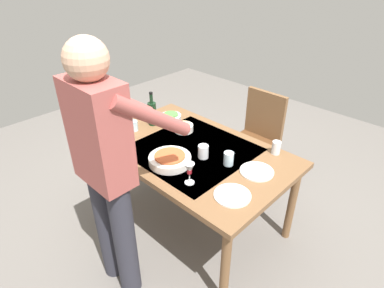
{
  "coord_description": "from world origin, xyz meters",
  "views": [
    {
      "loc": [
        -1.43,
        1.48,
        2.01
      ],
      "look_at": [
        0.0,
        0.0,
        0.77
      ],
      "focal_mm": 30.1,
      "sensor_mm": 36.0,
      "label": 1
    }
  ],
  "objects_px": {
    "water_cup_near_left": "(229,159)",
    "side_bowl_bread": "(184,127)",
    "water_cup_near_right": "(134,126)",
    "person_server": "(107,166)",
    "dinner_plate_near": "(232,195)",
    "wine_glass_left": "(189,170)",
    "chair_near": "(257,134)",
    "water_cup_far_right": "(276,148)",
    "serving_bowl_pasta": "(170,159)",
    "wine_bottle": "(152,113)",
    "water_cup_far_left": "(203,152)",
    "dinner_plate_far": "(257,171)",
    "dining_table": "(192,157)",
    "side_bowl_salad": "(171,117)"
  },
  "relations": [
    {
      "from": "water_cup_near_left",
      "to": "side_bowl_bread",
      "type": "relative_size",
      "value": 0.61
    },
    {
      "from": "water_cup_near_right",
      "to": "side_bowl_bread",
      "type": "height_order",
      "value": "water_cup_near_right"
    },
    {
      "from": "person_server",
      "to": "dinner_plate_near",
      "type": "bearing_deg",
      "value": -134.13
    },
    {
      "from": "wine_glass_left",
      "to": "side_bowl_bread",
      "type": "relative_size",
      "value": 0.94
    },
    {
      "from": "chair_near",
      "to": "water_cup_far_right",
      "type": "relative_size",
      "value": 9.15
    },
    {
      "from": "chair_near",
      "to": "serving_bowl_pasta",
      "type": "xyz_separation_m",
      "value": [
        0.02,
        1.09,
        0.23
      ]
    },
    {
      "from": "wine_bottle",
      "to": "water_cup_far_left",
      "type": "bearing_deg",
      "value": 173.03
    },
    {
      "from": "person_server",
      "to": "water_cup_far_left",
      "type": "bearing_deg",
      "value": -96.82
    },
    {
      "from": "dinner_plate_near",
      "to": "wine_glass_left",
      "type": "bearing_deg",
      "value": 17.45
    },
    {
      "from": "side_bowl_bread",
      "to": "wine_glass_left",
      "type": "bearing_deg",
      "value": 138.45
    },
    {
      "from": "wine_bottle",
      "to": "water_cup_near_right",
      "type": "distance_m",
      "value": 0.19
    },
    {
      "from": "water_cup_far_right",
      "to": "serving_bowl_pasta",
      "type": "height_order",
      "value": "water_cup_far_right"
    },
    {
      "from": "chair_near",
      "to": "serving_bowl_pasta",
      "type": "relative_size",
      "value": 3.03
    },
    {
      "from": "side_bowl_bread",
      "to": "dinner_plate_far",
      "type": "height_order",
      "value": "side_bowl_bread"
    },
    {
      "from": "water_cup_far_right",
      "to": "side_bowl_bread",
      "type": "height_order",
      "value": "water_cup_far_right"
    },
    {
      "from": "water_cup_near_left",
      "to": "serving_bowl_pasta",
      "type": "height_order",
      "value": "water_cup_near_left"
    },
    {
      "from": "chair_near",
      "to": "dinner_plate_near",
      "type": "distance_m",
      "value": 1.21
    },
    {
      "from": "dining_table",
      "to": "wine_bottle",
      "type": "relative_size",
      "value": 5.04
    },
    {
      "from": "side_bowl_salad",
      "to": "side_bowl_bread",
      "type": "distance_m",
      "value": 0.22
    },
    {
      "from": "side_bowl_salad",
      "to": "dinner_plate_far",
      "type": "bearing_deg",
      "value": 172.98
    },
    {
      "from": "dining_table",
      "to": "serving_bowl_pasta",
      "type": "relative_size",
      "value": 4.98
    },
    {
      "from": "wine_glass_left",
      "to": "dinner_plate_far",
      "type": "relative_size",
      "value": 0.66
    },
    {
      "from": "water_cup_far_left",
      "to": "serving_bowl_pasta",
      "type": "bearing_deg",
      "value": 61.93
    },
    {
      "from": "person_server",
      "to": "dinner_plate_near",
      "type": "relative_size",
      "value": 7.34
    },
    {
      "from": "water_cup_near_right",
      "to": "chair_near",
      "type": "bearing_deg",
      "value": -121.13
    },
    {
      "from": "water_cup_far_left",
      "to": "dinner_plate_far",
      "type": "distance_m",
      "value": 0.41
    },
    {
      "from": "side_bowl_salad",
      "to": "side_bowl_bread",
      "type": "xyz_separation_m",
      "value": [
        -0.21,
        0.05,
        -0.0
      ]
    },
    {
      "from": "person_server",
      "to": "wine_bottle",
      "type": "distance_m",
      "value": 1.0
    },
    {
      "from": "water_cup_far_left",
      "to": "side_bowl_bread",
      "type": "bearing_deg",
      "value": -25.26
    },
    {
      "from": "water_cup_far_left",
      "to": "person_server",
      "type": "bearing_deg",
      "value": 83.18
    },
    {
      "from": "chair_near",
      "to": "water_cup_far_left",
      "type": "xyz_separation_m",
      "value": [
        -0.1,
        0.88,
        0.24
      ]
    },
    {
      "from": "water_cup_near_left",
      "to": "water_cup_far_left",
      "type": "distance_m",
      "value": 0.2
    },
    {
      "from": "person_server",
      "to": "serving_bowl_pasta",
      "type": "bearing_deg",
      "value": -86.48
    },
    {
      "from": "person_server",
      "to": "water_cup_far_right",
      "type": "distance_m",
      "value": 1.23
    },
    {
      "from": "water_cup_near_right",
      "to": "side_bowl_salad",
      "type": "xyz_separation_m",
      "value": [
        -0.09,
        -0.34,
        -0.01
      ]
    },
    {
      "from": "side_bowl_bread",
      "to": "person_server",
      "type": "bearing_deg",
      "value": 108.47
    },
    {
      "from": "dinner_plate_near",
      "to": "dinner_plate_far",
      "type": "bearing_deg",
      "value": -83.74
    },
    {
      "from": "water_cup_near_left",
      "to": "water_cup_far_right",
      "type": "distance_m",
      "value": 0.39
    },
    {
      "from": "serving_bowl_pasta",
      "to": "chair_near",
      "type": "bearing_deg",
      "value": -90.86
    },
    {
      "from": "wine_glass_left",
      "to": "dinner_plate_far",
      "type": "height_order",
      "value": "wine_glass_left"
    },
    {
      "from": "water_cup_far_left",
      "to": "side_bowl_salad",
      "type": "xyz_separation_m",
      "value": [
        0.6,
        -0.24,
        -0.02
      ]
    },
    {
      "from": "chair_near",
      "to": "wine_bottle",
      "type": "xyz_separation_m",
      "value": [
        0.56,
        0.79,
        0.3
      ]
    },
    {
      "from": "person_server",
      "to": "wine_glass_left",
      "type": "distance_m",
      "value": 0.51
    },
    {
      "from": "water_cup_near_left",
      "to": "water_cup_far_left",
      "type": "xyz_separation_m",
      "value": [
        0.19,
        0.05,
        0.0
      ]
    },
    {
      "from": "person_server",
      "to": "side_bowl_bread",
      "type": "distance_m",
      "value": 0.97
    },
    {
      "from": "water_cup_near_right",
      "to": "side_bowl_bread",
      "type": "relative_size",
      "value": 0.54
    },
    {
      "from": "serving_bowl_pasta",
      "to": "person_server",
      "type": "bearing_deg",
      "value": 93.52
    },
    {
      "from": "person_server",
      "to": "dinner_plate_far",
      "type": "height_order",
      "value": "person_server"
    },
    {
      "from": "water_cup_near_right",
      "to": "wine_glass_left",
      "type": "bearing_deg",
      "value": 167.32
    },
    {
      "from": "chair_near",
      "to": "water_cup_near_left",
      "type": "height_order",
      "value": "chair_near"
    }
  ]
}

